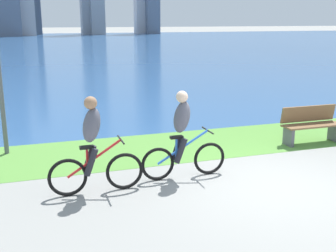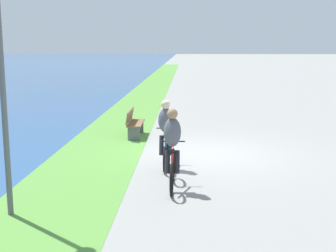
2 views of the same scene
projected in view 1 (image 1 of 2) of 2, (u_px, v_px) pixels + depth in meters
ground_plane at (276, 188)px, 7.55m from camera, size 300.00×300.00×0.00m
grass_strip_bayside at (210, 143)px, 10.27m from camera, size 120.00×2.42×0.01m
bay_water_surface at (65, 45)px, 49.28m from camera, size 300.00×82.31×0.00m
cyclist_lead at (182, 135)px, 7.84m from camera, size 1.68×0.52×1.68m
cyclist_trailing at (93, 146)px, 7.13m from camera, size 1.65×0.52×1.71m
bench_near_path at (311, 125)px, 10.20m from camera, size 1.50×0.47×0.90m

